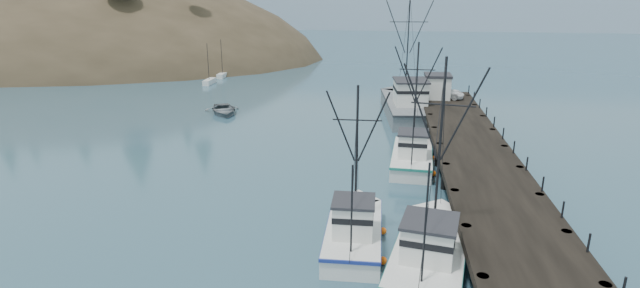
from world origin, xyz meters
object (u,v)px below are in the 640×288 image
object	(u,v)px
trawler_near	(431,249)
work_vessel	(407,105)
pier_shed	(437,86)
motorboat	(224,113)
trawler_far	(412,155)
pier	(471,148)
trawler_mid	(354,230)
pickup_truck	(443,92)

from	to	relation	value
trawler_near	work_vessel	bearing A→B (deg)	90.28
work_vessel	pier_shed	size ratio (longest dim) A/B	5.24
work_vessel	motorboat	bearing A→B (deg)	-174.51
trawler_near	trawler_far	xyz separation A→B (m)	(-0.27, 15.84, 0.00)
pier	trawler_far	xyz separation A→B (m)	(-4.77, 0.08, -0.87)
trawler_near	trawler_far	world-z (taller)	trawler_near
trawler_mid	pier_shed	bearing A→B (deg)	76.79
trawler_near	work_vessel	world-z (taller)	work_vessel
trawler_far	work_vessel	size ratio (longest dim) A/B	0.63
work_vessel	pier_shed	distance (m)	4.12
pier	trawler_mid	distance (m)	16.56
pickup_truck	trawler_near	bearing A→B (deg)	-175.96
trawler_far	pier_shed	xyz separation A→B (m)	(3.53, 17.92, 2.60)
pier	trawler_far	size ratio (longest dim) A/B	4.19
pier	pickup_truck	distance (m)	18.04
pier	pickup_truck	size ratio (longest dim) A/B	9.14
trawler_mid	pickup_truck	distance (m)	33.11
motorboat	trawler_far	bearing A→B (deg)	-59.86
trawler_near	motorboat	distance (m)	37.84
pier_shed	pickup_truck	world-z (taller)	pier_shed
trawler_near	trawler_far	size ratio (longest dim) A/B	1.09
trawler_mid	pickup_truck	world-z (taller)	trawler_mid
trawler_near	pier_shed	distance (m)	34.02
trawler_mid	pier_shed	xyz separation A→B (m)	(7.52, 32.03, 2.60)
trawler_far	pickup_truck	distance (m)	18.50
pier	motorboat	distance (m)	30.33
trawler_near	pickup_truck	size ratio (longest dim) A/B	2.37
trawler_far	pickup_truck	xyz separation A→B (m)	(4.21, 17.92, 1.85)
work_vessel	motorboat	distance (m)	21.63
trawler_far	pier_shed	distance (m)	18.45
trawler_mid	work_vessel	distance (m)	31.61
pier	trawler_mid	bearing A→B (deg)	-121.98
pickup_truck	pier	bearing A→B (deg)	-167.54
pier_shed	motorboat	world-z (taller)	pier_shed
trawler_mid	motorboat	world-z (taller)	trawler_mid
pier_shed	motorboat	distance (m)	25.31
trawler_mid	pickup_truck	bearing A→B (deg)	75.63
work_vessel	trawler_near	bearing A→B (deg)	-89.72
work_vessel	pier	bearing A→B (deg)	-74.93
pier	trawler_near	size ratio (longest dim) A/B	3.85
trawler_mid	trawler_near	bearing A→B (deg)	-22.14
work_vessel	motorboat	size ratio (longest dim) A/B	2.88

